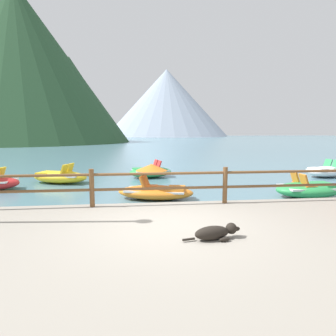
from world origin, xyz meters
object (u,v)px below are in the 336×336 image
pedal_boat_0 (155,188)px  pedal_boat_4 (309,189)px  pedal_boat_2 (150,172)px  pedal_boat_5 (60,177)px  dog_resting (216,232)px  pedal_boat_3 (326,171)px

pedal_boat_0 → pedal_boat_4: size_ratio=1.20×
pedal_boat_0 → pedal_boat_2: (0.07, 4.63, -0.09)m
pedal_boat_4 → pedal_boat_5: 10.02m
dog_resting → pedal_boat_2: 9.41m
pedal_boat_4 → pedal_boat_2: bearing=136.6°
pedal_boat_0 → pedal_boat_3: pedal_boat_0 is taller
pedal_boat_0 → pedal_boat_2: size_ratio=1.15×
dog_resting → pedal_boat_0: bearing=98.7°
pedal_boat_2 → pedal_boat_3: (8.77, -0.85, 0.01)m
pedal_boat_0 → pedal_boat_3: (8.84, 3.78, -0.08)m
pedal_boat_3 → pedal_boat_5: size_ratio=0.87×
pedal_boat_2 → pedal_boat_4: size_ratio=1.05×
pedal_boat_3 → pedal_boat_4: same height
dog_resting → pedal_boat_3: bearing=46.4°
pedal_boat_0 → pedal_boat_5: pedal_boat_0 is taller
pedal_boat_5 → dog_resting: bearing=-60.2°
dog_resting → pedal_boat_3: (8.11, 8.53, -0.24)m
pedal_boat_0 → pedal_boat_4: 5.31m
pedal_boat_3 → pedal_boat_5: 12.82m
dog_resting → pedal_boat_3: 11.77m
pedal_boat_0 → pedal_boat_5: 5.29m
pedal_boat_4 → pedal_boat_5: size_ratio=0.83×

